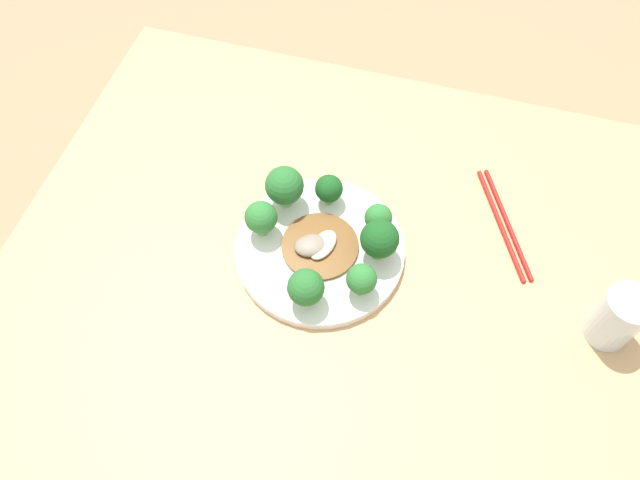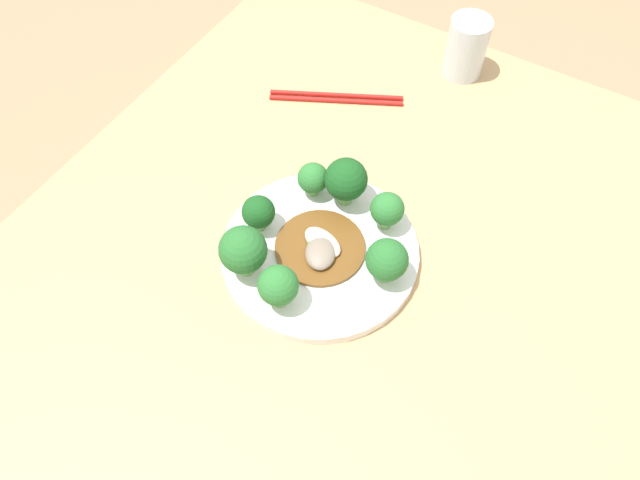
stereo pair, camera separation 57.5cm
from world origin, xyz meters
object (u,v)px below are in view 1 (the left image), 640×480
Objects in this scene: broccoli_northeast at (378,218)px; drinking_glass at (618,317)px; plate at (320,250)px; broccoli_west at (261,218)px; broccoli_south at (306,288)px; broccoli_north at (329,189)px; broccoli_northwest at (284,186)px; stirfry_center at (319,246)px; broccoli_southeast at (362,279)px; chopsticks at (504,223)px; broccoli_east at (380,239)px.

drinking_glass is (0.35, -0.07, 0.00)m from broccoli_northeast.
broccoli_west reaches higher than plate.
broccoli_south is 1.21× the size of broccoli_north.
drinking_glass reaches higher than broccoli_west.
broccoli_northwest is 0.64× the size of stirfry_center.
plate is 4.95× the size of broccoli_northeast.
broccoli_southeast is 0.50× the size of stirfry_center.
broccoli_north is at bearing 45.69° from broccoli_west.
chopsticks is at bearing 138.41° from drinking_glass.
broccoli_northeast is (-0.00, 0.11, -0.00)m from broccoli_southeast.
broccoli_northwest is 0.39× the size of chopsticks.
broccoli_west is 1.24× the size of broccoli_northeast.
stirfry_center is at bearing -2.77° from broccoli_west.
broccoli_east reaches higher than plate.
broccoli_south reaches higher than plate.
broccoli_northwest is 1.04× the size of broccoli_east.
broccoli_west is at bearing -162.32° from broccoli_northeast.
broccoli_northwest reaches higher than broccoli_north.
broccoli_northwest reaches higher than broccoli_south.
drinking_glass is 0.22m from chopsticks.
broccoli_east is (0.18, 0.01, 0.00)m from broccoli_west.
broccoli_south is 0.34× the size of chopsticks.
broccoli_west is 0.98× the size of broccoli_south.
broccoli_northeast is at bearing 36.55° from plate.
broccoli_north is (-0.09, 0.14, -0.00)m from broccoli_southeast.
plate is at bearing -154.19° from chopsticks.
chopsticks is at bearing 33.09° from broccoli_east.
broccoli_west is 1.11× the size of broccoli_southeast.
plate is at bearing -143.45° from broccoli_northeast.
stirfry_center is at bearing 145.74° from broccoli_southeast.
stirfry_center reaches higher than plate.
broccoli_south is 0.17m from broccoli_northwest.
plate is at bearing -1.55° from broccoli_west.
broccoli_northeast is 0.35m from drinking_glass.
chopsticks is at bearing 10.71° from broccoli_northwest.
broccoli_south reaches higher than broccoli_north.
broccoli_southeast is 0.77× the size of broccoli_northwest.
broccoli_south is at bearing -84.92° from broccoli_north.
broccoli_northeast is at bearing -19.56° from broccoli_north.
chopsticks is at bearing 20.88° from broccoli_northeast.
chopsticks is (0.19, 0.18, -0.05)m from broccoli_southeast.
plate is 4.42× the size of broccoli_southeast.
plate is 2.19× the size of stirfry_center.
broccoli_south reaches higher than broccoli_west.
broccoli_southeast is 0.60× the size of drinking_glass.
broccoli_west reaches higher than stirfry_center.
broccoli_south is 0.87× the size of broccoli_northwest.
drinking_glass reaches higher than broccoli_south.
broccoli_northeast is 0.05m from broccoli_east.
broccoli_south reaches higher than broccoli_southeast.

